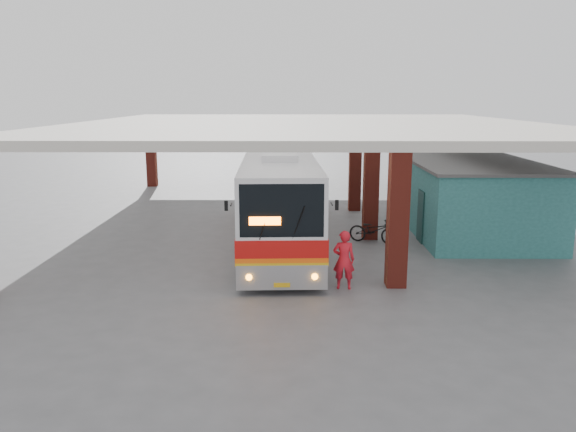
% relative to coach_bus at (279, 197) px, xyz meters
% --- Properties ---
extents(ground, '(90.00, 90.00, 0.00)m').
position_rel_coach_bus_xyz_m(ground, '(0.75, -2.34, -1.88)').
color(ground, '#515154').
rests_on(ground, ground).
extents(brick_columns, '(20.10, 21.60, 4.35)m').
position_rel_coach_bus_xyz_m(brick_columns, '(2.18, 2.66, 0.30)').
color(brick_columns, maroon).
rests_on(brick_columns, ground).
extents(canopy_roof, '(21.00, 23.00, 0.30)m').
position_rel_coach_bus_xyz_m(canopy_roof, '(1.25, 4.16, 2.62)').
color(canopy_roof, beige).
rests_on(canopy_roof, brick_columns).
extents(shop_building, '(5.20, 8.20, 3.11)m').
position_rel_coach_bus_xyz_m(shop_building, '(8.25, 1.66, -0.31)').
color(shop_building, '#296665').
rests_on(shop_building, ground).
extents(coach_bus, '(3.18, 13.05, 3.78)m').
position_rel_coach_bus_xyz_m(coach_bus, '(0.00, 0.00, 0.00)').
color(coach_bus, silver).
rests_on(coach_bus, ground).
extents(motorcycle, '(2.11, 1.45, 1.05)m').
position_rel_coach_bus_xyz_m(motorcycle, '(3.80, -0.10, -1.35)').
color(motorcycle, black).
rests_on(motorcycle, ground).
extents(pedestrian, '(0.68, 0.46, 1.84)m').
position_rel_coach_bus_xyz_m(pedestrian, '(2.11, -5.64, -0.96)').
color(pedestrian, red).
rests_on(pedestrian, ground).
extents(red_chair, '(0.55, 0.55, 0.85)m').
position_rel_coach_bus_xyz_m(red_chair, '(5.85, 2.76, -1.49)').
color(red_chair, red).
rests_on(red_chair, ground).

